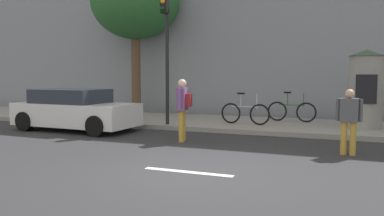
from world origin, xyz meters
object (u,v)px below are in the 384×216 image
Objects in this scene: pedestrian_in_red_top at (349,117)px; bicycle_leaning at (291,111)px; traffic_light at (166,36)px; street_tree at (135,2)px; bicycle_upright at (245,113)px; pedestrian_tallest at (183,104)px; parked_car_red at (75,110)px; poster_column at (366,89)px.

pedestrian_in_red_top is 0.86× the size of bicycle_leaning.
street_tree is (-2.98, 3.19, 1.86)m from traffic_light.
pedestrian_tallest is at bearing -106.95° from bicycle_upright.
parked_car_red is at bearing -86.57° from street_tree.
pedestrian_tallest is 0.41× the size of parked_car_red.
pedestrian_in_red_top is 0.86× the size of bicycle_upright.
street_tree is at bearing 159.26° from bicycle_upright.
traffic_light reaches higher than pedestrian_in_red_top.
traffic_light reaches higher than parked_car_red.
traffic_light is at bearing 27.19° from parked_car_red.
traffic_light is 2.95× the size of pedestrian_in_red_top.
street_tree is at bearing 174.19° from bicycle_leaning.
poster_column is at bearing 14.26° from traffic_light.
parked_car_red is (-6.57, -3.89, 0.14)m from bicycle_leaning.
traffic_light is 3.78m from bicycle_upright.
bicycle_upright is at bearing 24.49° from traffic_light.
bicycle_leaning is at bearing 111.62° from pedestrian_in_red_top.
bicycle_upright is at bearing 133.49° from pedestrian_in_red_top.
bicycle_leaning is at bearing 32.88° from traffic_light.
parked_car_red is at bearing -154.08° from bicycle_upright.
poster_column is 6.03m from pedestrian_tallest.
bicycle_upright is at bearing -20.74° from street_tree.
poster_column is 4.03m from pedestrian_in_red_top.
bicycle_leaning is (6.85, -0.70, -4.48)m from street_tree.
street_tree is at bearing 133.04° from traffic_light.
pedestrian_tallest is 5.16m from bicycle_leaning.
pedestrian_in_red_top is at bearing -46.51° from bicycle_upright.
bicycle_upright is at bearing 25.92° from parked_car_red.
traffic_light is at bearing 126.02° from pedestrian_tallest.
pedestrian_tallest is at bearing 175.92° from pedestrian_in_red_top.
poster_column is (6.27, 1.59, -1.74)m from traffic_light.
bicycle_upright is (0.97, 3.19, -0.51)m from pedestrian_tallest.
pedestrian_in_red_top is (5.79, -2.37, -2.28)m from traffic_light.
poster_column is 1.42× the size of bicycle_upright.
poster_column is 0.38× the size of street_tree.
pedestrian_in_red_top reaches higher than bicycle_upright.
bicycle_leaning is 0.42× the size of parked_car_red.
pedestrian_in_red_top is 4.84m from bicycle_upright.
pedestrian_in_red_top is 5.25m from bicycle_leaning.
traffic_light is at bearing -165.74° from poster_column.
street_tree is 3.71× the size of bicycle_upright.
poster_column is at bearing 37.49° from pedestrian_tallest.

